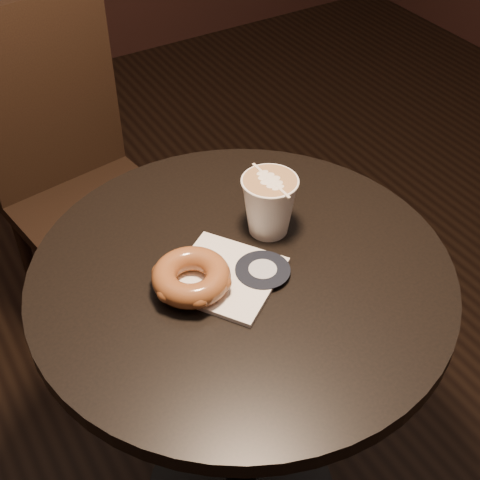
# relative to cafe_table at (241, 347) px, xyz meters

# --- Properties ---
(cafe_table) EXTENTS (0.70, 0.70, 0.75)m
(cafe_table) POSITION_rel_cafe_table_xyz_m (0.00, 0.00, 0.00)
(cafe_table) COLOR black
(cafe_table) RESTS_ON ground
(chair) EXTENTS (0.42, 0.42, 0.93)m
(chair) POSITION_rel_cafe_table_xyz_m (-0.05, 0.75, -0.03)
(chair) COLOR black
(chair) RESTS_ON ground
(pastry_bag) EXTENTS (0.22, 0.22, 0.01)m
(pastry_bag) POSITION_rel_cafe_table_xyz_m (-0.03, -0.00, 0.20)
(pastry_bag) COLOR white
(pastry_bag) RESTS_ON cafe_table
(doughnut) EXTENTS (0.12, 0.12, 0.04)m
(doughnut) POSITION_rel_cafe_table_xyz_m (-0.09, 0.00, 0.23)
(doughnut) COLOR brown
(doughnut) RESTS_ON pastry_bag
(latte_cup) EXTENTS (0.10, 0.10, 0.11)m
(latte_cup) POSITION_rel_cafe_table_xyz_m (0.09, 0.06, 0.25)
(latte_cup) COLOR white
(latte_cup) RESTS_ON cafe_table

